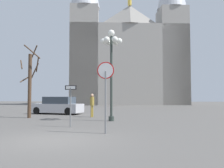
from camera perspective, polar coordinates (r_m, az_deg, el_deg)
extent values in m
plane|color=#514F4C|center=(9.01, -14.07, -13.23)|extent=(120.00, 120.00, 0.00)
cube|color=gray|center=(46.20, 3.77, 4.10)|extent=(22.59, 13.42, 14.60)
pyramid|color=gray|center=(43.96, 4.38, 16.61)|extent=(7.69, 2.89, 3.50)
cylinder|color=gold|center=(44.92, 4.37, 19.80)|extent=(0.70, 0.70, 1.80)
cube|color=gray|center=(43.38, -6.73, 6.85)|extent=(5.58, 5.58, 18.00)
cube|color=gray|center=(45.23, 14.63, 6.52)|extent=(5.58, 5.58, 18.00)
cylinder|color=slate|center=(10.07, -1.59, -4.50)|extent=(0.08, 0.08, 2.70)
cylinder|color=red|center=(10.13, -1.58, 3.37)|extent=(0.75, 0.09, 0.75)
cylinder|color=white|center=(10.11, -1.60, 3.38)|extent=(0.66, 0.05, 0.66)
cylinder|color=slate|center=(12.38, -10.18, -5.64)|extent=(0.07, 0.07, 2.06)
cube|color=black|center=(12.37, -10.13, -0.86)|extent=(0.65, 0.19, 0.23)
cube|color=white|center=(12.35, -10.15, -0.86)|extent=(0.54, 0.14, 0.16)
cylinder|color=#2D3833|center=(15.14, -0.17, 1.43)|extent=(0.16, 0.16, 5.56)
cylinder|color=#2D3833|center=(15.17, -0.17, -8.53)|extent=(0.36, 0.36, 0.30)
sphere|color=white|center=(15.66, -0.17, 12.43)|extent=(0.44, 0.44, 0.44)
sphere|color=white|center=(15.49, 1.79, 10.53)|extent=(0.39, 0.39, 0.39)
cylinder|color=#2D3833|center=(15.50, 0.81, 10.51)|extent=(0.05, 0.52, 0.05)
sphere|color=white|center=(15.94, 0.92, 10.13)|extent=(0.39, 0.39, 0.39)
cylinder|color=#2D3833|center=(15.73, 0.38, 10.31)|extent=(0.48, 0.31, 0.05)
sphere|color=white|center=(15.98, -0.99, 10.10)|extent=(0.39, 0.39, 0.39)
cylinder|color=#2D3833|center=(15.75, -0.58, 10.30)|extent=(0.48, 0.31, 0.05)
sphere|color=white|center=(15.57, -2.12, 10.45)|extent=(0.39, 0.39, 0.39)
cylinder|color=#2D3833|center=(15.55, -1.15, 10.48)|extent=(0.05, 0.52, 0.05)
sphere|color=white|center=(15.11, -1.32, 10.88)|extent=(0.39, 0.39, 0.39)
cylinder|color=#2D3833|center=(15.31, -0.74, 10.68)|extent=(0.48, 0.31, 0.05)
sphere|color=white|center=(15.06, 0.70, 10.91)|extent=(0.39, 0.39, 0.39)
cylinder|color=#2D3833|center=(15.29, 0.26, 10.70)|extent=(0.48, 0.31, 0.05)
cylinder|color=#473323|center=(18.30, -19.61, -0.41)|extent=(0.26, 0.26, 4.76)
cylinder|color=#473323|center=(18.78, -18.60, 7.50)|extent=(0.68, 0.48, 0.98)
cylinder|color=#473323|center=(18.38, -21.42, 4.51)|extent=(0.72, 1.14, 0.83)
cylinder|color=#473323|center=(18.50, -17.90, 4.56)|extent=(0.63, 1.01, 1.03)
cylinder|color=#473323|center=(18.65, -18.57, 2.88)|extent=(0.86, 0.47, 1.30)
cylinder|color=#473323|center=(18.02, -19.06, 7.52)|extent=(1.02, 0.80, 0.95)
cylinder|color=#473323|center=(18.73, -20.42, 1.25)|extent=(0.60, 0.91, 0.65)
cube|color=#B7B7BC|center=(21.55, -13.39, -5.77)|extent=(4.83, 2.70, 0.77)
cube|color=#333D47|center=(21.42, -12.84, -3.92)|extent=(2.83, 2.09, 0.63)
cylinder|color=black|center=(21.74, -18.00, -6.25)|extent=(0.67, 0.35, 0.64)
cylinder|color=black|center=(23.04, -15.75, -6.09)|extent=(0.67, 0.35, 0.64)
cylinder|color=black|center=(20.13, -10.70, -6.62)|extent=(0.67, 0.35, 0.64)
cylinder|color=black|center=(21.53, -8.74, -6.39)|extent=(0.67, 0.35, 0.64)
cylinder|color=olive|center=(17.88, -5.09, -6.73)|extent=(0.12, 0.12, 0.89)
cylinder|color=olive|center=(18.01, -4.80, -6.70)|extent=(0.12, 0.12, 0.89)
cylinder|color=olive|center=(17.91, -4.94, -4.24)|extent=(0.32, 0.32, 0.66)
sphere|color=tan|center=(17.91, -4.93, -2.80)|extent=(0.24, 0.24, 0.24)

